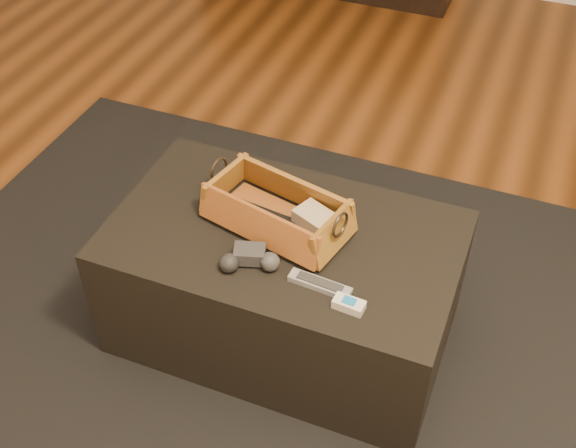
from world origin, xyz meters
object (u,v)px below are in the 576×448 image
at_px(ottoman, 284,284).
at_px(silver_remote, 320,284).
at_px(tv_remote, 268,218).
at_px(wicker_basket, 277,212).
at_px(cream_gadget, 349,304).
at_px(game_controller, 250,259).

relative_size(ottoman, silver_remote, 5.72).
relative_size(tv_remote, wicker_basket, 0.48).
bearing_deg(wicker_basket, cream_gadget, -37.69).
relative_size(game_controller, cream_gadget, 2.03).
height_order(tv_remote, wicker_basket, wicker_basket).
bearing_deg(game_controller, silver_remote, -0.30).
relative_size(wicker_basket, game_controller, 2.65).
bearing_deg(game_controller, cream_gadget, -8.33).
xyz_separation_m(game_controller, cream_gadget, (0.30, -0.04, -0.01)).
distance_m(wicker_basket, silver_remote, 0.27).
bearing_deg(cream_gadget, wicker_basket, 142.31).
relative_size(ottoman, game_controller, 5.85).
distance_m(ottoman, game_controller, 0.28).
bearing_deg(tv_remote, cream_gadget, -26.92).
xyz_separation_m(tv_remote, silver_remote, (0.22, -0.17, -0.02)).
height_order(ottoman, silver_remote, silver_remote).
xyz_separation_m(ottoman, cream_gadget, (0.26, -0.20, 0.22)).
bearing_deg(tv_remote, silver_remote, -30.58).
xyz_separation_m(game_controller, silver_remote, (0.20, -0.00, -0.02)).
relative_size(ottoman, wicker_basket, 2.21).
bearing_deg(cream_gadget, game_controller, 171.67).
distance_m(wicker_basket, game_controller, 0.18).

